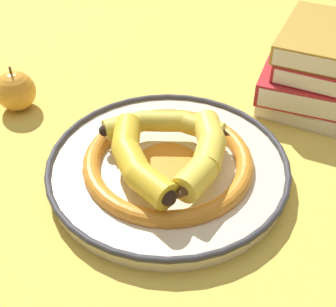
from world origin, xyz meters
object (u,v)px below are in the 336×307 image
Objects in this scene: banana_a at (135,158)px; book_stack at (315,68)px; banana_b at (204,156)px; decorative_bowl at (168,166)px; apple at (15,91)px; banana_c at (166,125)px.

book_stack reaches higher than banana_a.
book_stack is (0.27, 0.13, 0.00)m from banana_b.
banana_b is (0.09, -0.03, 0.00)m from banana_a.
book_stack is (0.31, 0.09, 0.04)m from decorative_bowl.
apple is (-0.17, 0.26, 0.02)m from decorative_bowl.
apple reaches higher than decorative_bowl.
decorative_bowl is 0.06m from banana_c.
banana_a is 0.09m from banana_b.
apple is at bearing 71.57° from banana_b.
book_stack is at bearing -19.25° from apple.
decorative_bowl is 2.26× the size of banana_b.
decorative_bowl is 0.32m from book_stack.
banana_c is (0.02, 0.05, 0.04)m from decorative_bowl.
apple is at bearing -57.63° from book_stack.
banana_a is 1.26× the size of banana_b.
book_stack is 3.07× the size of apple.
banana_b is 1.92× the size of apple.
book_stack is at bearing 106.56° from banana_a.
book_stack reaches higher than apple.
banana_b is at bearing -54.88° from apple.
banana_b is 0.09m from banana_c.
book_stack is (0.36, 0.10, 0.00)m from banana_a.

